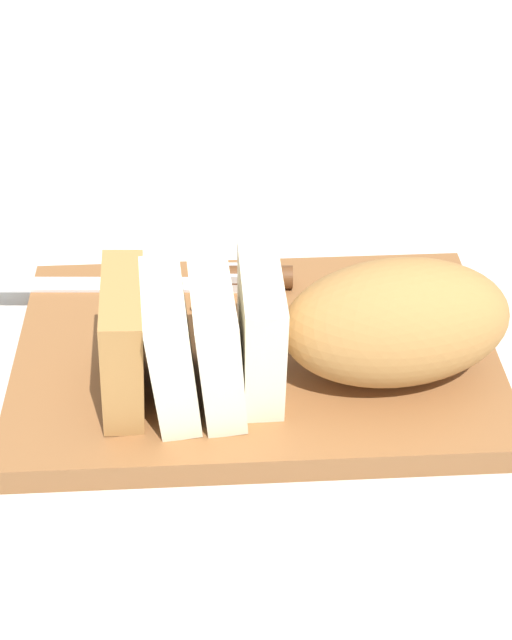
{
  "coord_description": "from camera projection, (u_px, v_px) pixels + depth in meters",
  "views": [
    {
      "loc": [
        0.05,
        0.5,
        0.49
      ],
      "look_at": [
        0.0,
        0.0,
        0.06
      ],
      "focal_mm": 45.94,
      "sensor_mm": 36.0,
      "label": 1
    }
  ],
  "objects": [
    {
      "name": "ground_plane",
      "position": [
        256.0,
        369.0,
        0.7
      ],
      "size": [
        3.0,
        3.0,
        0.0
      ],
      "primitive_type": "plane",
      "color": "beige"
    },
    {
      "name": "cutting_board",
      "position": [
        256.0,
        358.0,
        0.69
      ],
      "size": [
        0.41,
        0.26,
        0.03
      ],
      "primitive_type": "cube",
      "rotation": [
        0.0,
        0.0,
        -0.04
      ],
      "color": "brown",
      "rests_on": "ground_plane"
    },
    {
      "name": "bread_loaf",
      "position": [
        317.0,
        330.0,
        0.62
      ],
      "size": [
        0.32,
        0.11,
        0.11
      ],
      "rotation": [
        0.0,
        0.0,
        0.03
      ],
      "color": "#A8753D",
      "rests_on": "cutting_board"
    },
    {
      "name": "bread_knife",
      "position": [
        209.0,
        279.0,
        0.74
      ],
      "size": [
        0.29,
        0.05,
        0.02
      ],
      "rotation": [
        0.0,
        0.0,
        -0.1
      ],
      "color": "silver",
      "rests_on": "cutting_board"
    },
    {
      "name": "crumb_near_knife",
      "position": [
        195.0,
        307.0,
        0.72
      ],
      "size": [
        0.01,
        0.01,
        0.01
      ],
      "primitive_type": "sphere",
      "color": "tan",
      "rests_on": "cutting_board"
    },
    {
      "name": "crumb_near_loaf",
      "position": [
        172.0,
        334.0,
        0.69
      ],
      "size": [
        0.0,
        0.0,
        0.0
      ],
      "primitive_type": "sphere",
      "color": "tan",
      "rests_on": "cutting_board"
    }
  ]
}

